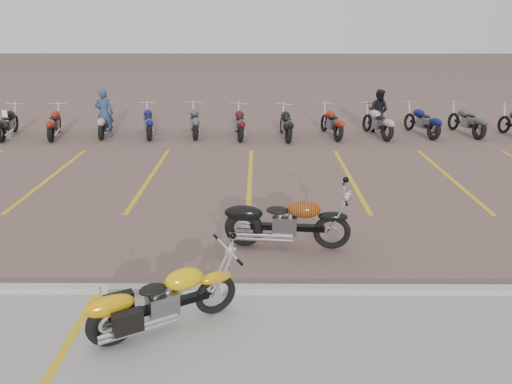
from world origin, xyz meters
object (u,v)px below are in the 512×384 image
yellow_cruiser (161,302)px  flame_cruiser (284,224)px  bollard (7,125)px  person_a (104,113)px  person_b (378,111)px

yellow_cruiser → flame_cruiser: 3.19m
flame_cruiser → bollard: bearing=142.7°
person_a → yellow_cruiser: bearing=100.5°
flame_cruiser → yellow_cruiser: bearing=-118.9°
yellow_cruiser → person_a: (-4.16, 11.67, 0.41)m
yellow_cruiser → person_b: size_ratio=1.23×
yellow_cruiser → person_a: bearing=80.2°
yellow_cruiser → flame_cruiser: flame_cruiser is taller
yellow_cruiser → person_a: 12.39m
flame_cruiser → person_b: person_b is taller
person_b → bollard: bearing=40.5°
yellow_cruiser → bollard: bearing=94.2°
flame_cruiser → person_a: person_a is taller
yellow_cruiser → bollard: (-7.56, 11.38, 0.06)m
person_b → flame_cruiser: bearing=103.8°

